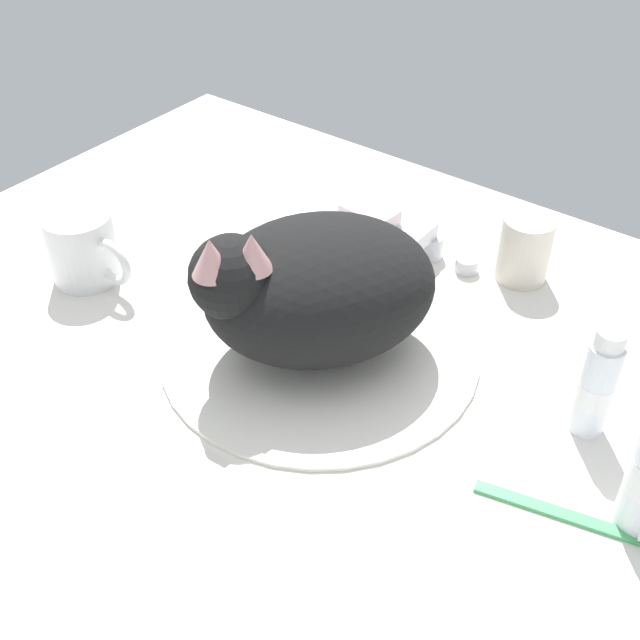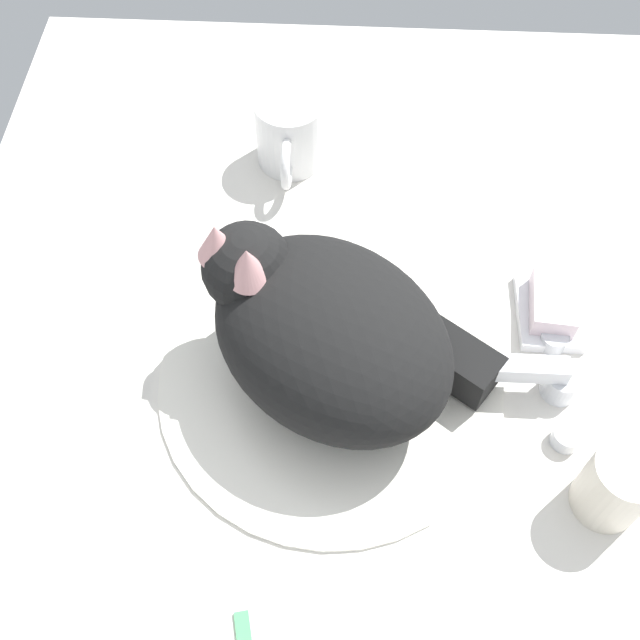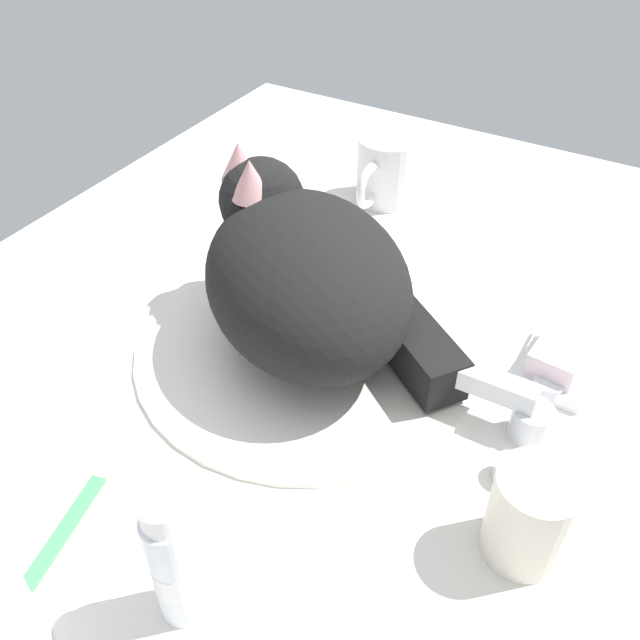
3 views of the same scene
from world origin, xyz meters
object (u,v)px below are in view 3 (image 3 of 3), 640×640
coffee_mug (386,170)px  soap_bar (561,353)px  toothbrush (32,575)px  toothpaste_bottle (175,563)px  faucet (520,413)px  cat (306,274)px  rinse_cup (530,516)px

coffee_mug → soap_bar: bearing=53.4°
soap_bar → toothbrush: soap_bar is taller
toothpaste_bottle → toothbrush: 12.38cm
faucet → soap_bar: size_ratio=1.95×
cat → toothpaste_bottle: bearing=13.6°
toothpaste_bottle → toothbrush: toothpaste_bottle is taller
cat → rinse_cup: bearing=65.3°
cat → coffee_mug: size_ratio=2.61×
coffee_mug → soap_bar: 34.95cm
coffee_mug → rinse_cup: bearing=37.2°
rinse_cup → toothbrush: rinse_cup is taller
coffee_mug → rinse_cup: 50.91cm
coffee_mug → soap_bar: coffee_mug is taller
coffee_mug → toothbrush: 60.42cm
coffee_mug → toothbrush: size_ratio=0.76×
rinse_cup → soap_bar: rinse_cup is taller
soap_bar → toothpaste_bottle: toothpaste_bottle is taller
toothbrush → rinse_cup: bearing=124.0°
rinse_cup → coffee_mug: bearing=-142.8°
coffee_mug → toothpaste_bottle: size_ratio=1.00×
soap_bar → toothbrush: (39.49, -26.51, -1.92)cm
coffee_mug → rinse_cup: (40.56, 30.76, -0.25)cm
coffee_mug → toothbrush: coffee_mug is taller
coffee_mug → rinse_cup: size_ratio=1.50×
rinse_cup → toothbrush: bearing=-56.0°
cat → rinse_cup: 28.16cm
soap_bar → toothpaste_bottle: (35.67, -15.87, 3.10)cm
faucet → cat: 22.41cm
cat → toothpaste_bottle: 28.48cm
faucet → soap_bar: 8.83cm
rinse_cup → toothbrush: 35.44cm
faucet → coffee_mug: bearing=-137.6°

